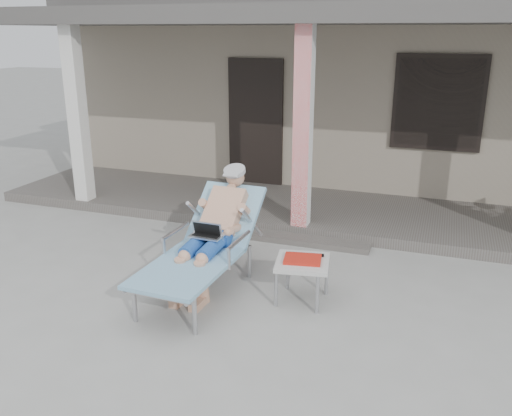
% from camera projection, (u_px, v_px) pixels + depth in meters
% --- Properties ---
extents(ground, '(60.00, 60.00, 0.00)m').
position_uv_depth(ground, '(246.00, 305.00, 5.56)').
color(ground, '#9E9E99').
rests_on(ground, ground).
extents(house, '(10.40, 5.40, 3.30)m').
position_uv_depth(house, '(359.00, 84.00, 10.86)').
color(house, gray).
rests_on(house, ground).
extents(porch_deck, '(10.00, 2.00, 0.15)m').
position_uv_depth(porch_deck, '(315.00, 211.00, 8.22)').
color(porch_deck, '#605B56').
rests_on(porch_deck, ground).
extents(porch_overhang, '(10.00, 2.30, 2.85)m').
position_uv_depth(porch_overhang, '(321.00, 22.00, 7.33)').
color(porch_overhang, silver).
rests_on(porch_overhang, porch_deck).
extents(porch_step, '(2.00, 0.30, 0.07)m').
position_uv_depth(porch_step, '(294.00, 239.00, 7.20)').
color(porch_step, '#605B56').
rests_on(porch_step, ground).
extents(lounger, '(0.82, 2.02, 1.30)m').
position_uv_depth(lounger, '(208.00, 217.00, 5.74)').
color(lounger, '#B7B7BC').
rests_on(lounger, ground).
extents(side_table, '(0.62, 0.62, 0.48)m').
position_uv_depth(side_table, '(302.00, 264.00, 5.53)').
color(side_table, beige).
rests_on(side_table, ground).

